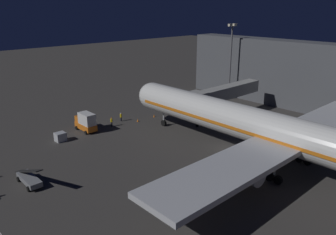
# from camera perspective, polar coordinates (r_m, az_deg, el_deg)

# --- Properties ---
(ground_plane) EXTENTS (320.00, 320.00, 0.00)m
(ground_plane) POSITION_cam_1_polar(r_m,az_deg,el_deg) (56.86, 9.89, -5.30)
(ground_plane) COLOR #383533
(airliner_at_gate) EXTENTS (49.77, 61.13, 17.43)m
(airliner_at_gate) POSITION_cam_1_polar(r_m,az_deg,el_deg) (50.48, 18.18, -2.53)
(airliner_at_gate) COLOR silver
(airliner_at_gate) RESTS_ON ground_plane
(jet_bridge) EXTENTS (20.80, 3.40, 7.01)m
(jet_bridge) POSITION_cam_1_polar(r_m,az_deg,el_deg) (69.77, 8.84, 3.98)
(jet_bridge) COLOR #9E9E99
(jet_bridge) RESTS_ON ground_plane
(apron_floodlight_mast) EXTENTS (2.90, 0.50, 18.56)m
(apron_floodlight_mast) POSITION_cam_1_polar(r_m,az_deg,el_deg) (85.00, 10.57, 10.08)
(apron_floodlight_mast) COLOR #59595E
(apron_floodlight_mast) RESTS_ON ground_plane
(belt_loader) EXTENTS (1.96, 8.38, 3.61)m
(belt_loader) POSITION_cam_1_polar(r_m,az_deg,el_deg) (48.91, -22.45, -9.51)
(belt_loader) COLOR slate
(belt_loader) RESTS_ON ground_plane
(ops_van) EXTENTS (2.36, 5.07, 3.59)m
(ops_van) POSITION_cam_1_polar(r_m,az_deg,el_deg) (65.29, -13.74, -0.70)
(ops_van) COLOR orange
(ops_van) RESTS_ON ground_plane
(baggage_container_near_belt) EXTENTS (1.71, 1.62, 1.56)m
(baggage_container_near_belt) POSITION_cam_1_polar(r_m,az_deg,el_deg) (61.91, -17.76, -3.15)
(baggage_container_near_belt) COLOR #B7BABF
(baggage_container_near_belt) RESTS_ON ground_plane
(ground_crew_near_nose_gear) EXTENTS (0.40, 0.40, 1.85)m
(ground_crew_near_nose_gear) POSITION_cam_1_polar(r_m,az_deg,el_deg) (66.91, -9.54, -0.66)
(ground_crew_near_nose_gear) COLOR black
(ground_crew_near_nose_gear) RESTS_ON ground_plane
(ground_crew_by_belt_loader) EXTENTS (0.40, 0.40, 1.81)m
(ground_crew_by_belt_loader) POSITION_cam_1_polar(r_m,az_deg,el_deg) (69.70, -7.97, 0.17)
(ground_crew_by_belt_loader) COLOR black
(ground_crew_by_belt_loader) RESTS_ON ground_plane
(traffic_cone_nose_port) EXTENTS (0.36, 0.36, 0.55)m
(traffic_cone_nose_port) POSITION_cam_1_polar(r_m,az_deg,el_deg) (71.87, -2.36, 0.30)
(traffic_cone_nose_port) COLOR orange
(traffic_cone_nose_port) RESTS_ON ground_plane
(traffic_cone_nose_starboard) EXTENTS (0.36, 0.36, 0.55)m
(traffic_cone_nose_starboard) POSITION_cam_1_polar(r_m,az_deg,el_deg) (69.25, -5.13, -0.47)
(traffic_cone_nose_starboard) COLOR orange
(traffic_cone_nose_starboard) RESTS_ON ground_plane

